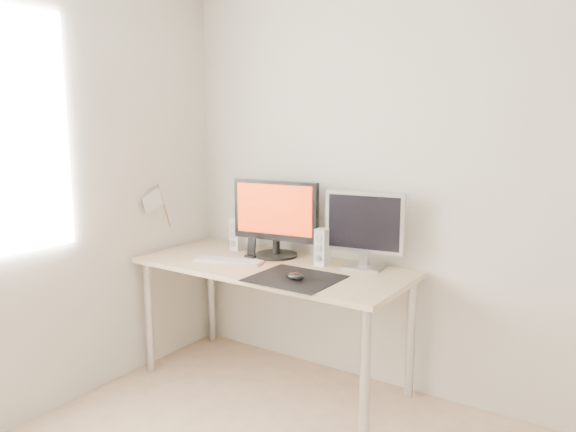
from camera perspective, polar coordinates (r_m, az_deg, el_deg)
The scene contains 11 objects.
wall_back at distance 3.09m, azimuth 16.80°, elevation 3.62°, with size 3.50×3.50×0.00m, color silver.
mousepad at distance 2.98m, azimuth 0.71°, elevation -6.35°, with size 0.45×0.40×0.00m, color black.
mouse at distance 2.94m, azimuth 0.72°, elevation -6.15°, with size 0.11×0.06×0.04m, color black.
desk at distance 3.28m, azimuth -1.54°, elevation -6.26°, with size 1.60×0.70×0.73m.
main_monitor at distance 3.39m, azimuth -1.27°, elevation 0.03°, with size 0.55×0.29×0.47m.
second_monitor at distance 3.15m, azimuth 7.78°, elevation -1.05°, with size 0.45×0.19×0.43m.
speaker_left at distance 3.61m, azimuth -5.18°, elevation -1.80°, with size 0.07×0.08×0.21m.
speaker_right at distance 3.23m, azimuth 3.50°, elevation -3.16°, with size 0.07×0.08×0.21m.
keyboard at distance 3.33m, azimuth -6.05°, elevation -4.54°, with size 0.44×0.22×0.02m.
phone_dock at distance 3.43m, azimuth -3.70°, elevation -3.55°, with size 0.07×0.06×0.13m.
pennant at distance 3.60m, azimuth -13.20°, elevation 1.39°, with size 0.01×0.23×0.29m.
Camera 1 is at (0.89, -1.19, 1.57)m, focal length 35.00 mm.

